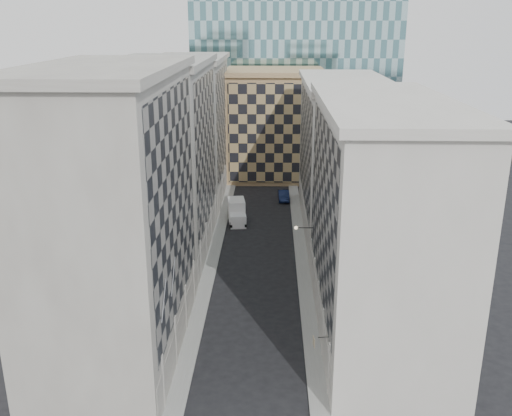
# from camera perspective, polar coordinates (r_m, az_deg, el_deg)

# --- Properties ---
(sidewalk_west) EXTENTS (1.50, 100.00, 0.15)m
(sidewalk_west) POSITION_cam_1_polar(r_m,az_deg,el_deg) (67.66, -4.34, -5.01)
(sidewalk_west) COLOR gray
(sidewalk_west) RESTS_ON ground
(sidewalk_east) EXTENTS (1.50, 100.00, 0.15)m
(sidewalk_east) POSITION_cam_1_polar(r_m,az_deg,el_deg) (67.41, 4.61, -5.11)
(sidewalk_east) COLOR gray
(sidewalk_east) RESTS_ON ground
(bldg_left_a) EXTENTS (10.80, 22.80, 23.70)m
(bldg_left_a) POSITION_cam_1_polar(r_m,az_deg,el_deg) (47.02, -13.88, -0.81)
(bldg_left_a) COLOR gray
(bldg_left_a) RESTS_ON ground
(bldg_left_b) EXTENTS (10.80, 22.80, 22.70)m
(bldg_left_b) POSITION_cam_1_polar(r_m,az_deg,el_deg) (67.77, -9.07, 4.88)
(bldg_left_b) COLOR gray
(bldg_left_b) RESTS_ON ground
(bldg_left_c) EXTENTS (10.80, 22.80, 21.70)m
(bldg_left_c) POSITION_cam_1_polar(r_m,az_deg,el_deg) (89.13, -6.52, 7.86)
(bldg_left_c) COLOR gray
(bldg_left_c) RESTS_ON ground
(bldg_right_a) EXTENTS (10.80, 26.80, 20.70)m
(bldg_right_a) POSITION_cam_1_polar(r_m,az_deg,el_deg) (50.46, 12.12, -1.17)
(bldg_right_a) COLOR beige
(bldg_right_a) RESTS_ON ground
(bldg_right_b) EXTENTS (10.80, 28.80, 19.70)m
(bldg_right_b) POSITION_cam_1_polar(r_m,az_deg,el_deg) (76.27, 8.61, 5.26)
(bldg_right_b) COLOR beige
(bldg_right_b) RESTS_ON ground
(tan_block) EXTENTS (16.80, 14.80, 18.80)m
(tan_block) POSITION_cam_1_polar(r_m,az_deg,el_deg) (101.19, 1.85, 8.41)
(tan_block) COLOR tan
(tan_block) RESTS_ON ground
(church_tower) EXTENTS (7.20, 7.20, 51.50)m
(church_tower) POSITION_cam_1_polar(r_m,az_deg,el_deg) (113.80, 0.86, 18.38)
(church_tower) COLOR #2C2822
(church_tower) RESTS_ON ground
(flagpoles_left) EXTENTS (0.10, 6.33, 2.33)m
(flagpoles_left) POSITION_cam_1_polar(r_m,az_deg,el_deg) (42.86, -8.72, -7.92)
(flagpoles_left) COLOR gray
(flagpoles_left) RESTS_ON ground
(bracket_lamp) EXTENTS (1.98, 0.36, 0.36)m
(bracket_lamp) POSITION_cam_1_polar(r_m,az_deg,el_deg) (59.53, 4.19, -1.98)
(bracket_lamp) COLOR black
(bracket_lamp) RESTS_ON ground
(box_truck) EXTENTS (2.96, 5.78, 3.04)m
(box_truck) POSITION_cam_1_polar(r_m,az_deg,el_deg) (79.15, -1.93, -0.48)
(box_truck) COLOR white
(box_truck) RESTS_ON ground
(dark_car) EXTENTS (1.83, 4.79, 1.56)m
(dark_car) POSITION_cam_1_polar(r_m,az_deg,el_deg) (88.92, 2.78, 1.27)
(dark_car) COLOR #10193A
(dark_car) RESTS_ON ground
(shop_sign) EXTENTS (1.18, 0.71, 0.79)m
(shop_sign) POSITION_cam_1_polar(r_m,az_deg,el_deg) (44.15, 5.89, -13.13)
(shop_sign) COLOR black
(shop_sign) RESTS_ON ground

